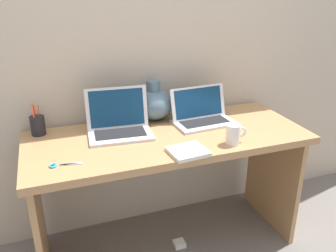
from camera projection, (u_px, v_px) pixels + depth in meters
ground_plane at (168, 243)px, 2.24m from camera, size 6.00×6.00×0.00m
back_wall at (148, 42)px, 2.09m from camera, size 4.40×0.04×2.40m
desk at (168, 160)px, 2.01m from camera, size 1.54×0.63×0.75m
laptop_left at (119, 122)px, 1.95m from camera, size 0.36×0.27×0.24m
laptop_right at (201, 113)px, 2.10m from camera, size 0.36×0.24×0.20m
green_vase at (154, 104)px, 2.13m from camera, size 0.23×0.23×0.24m
notebook_stack at (188, 151)px, 1.74m from camera, size 0.19×0.17×0.02m
coffee_mug at (234, 134)px, 1.82m from camera, size 0.11×0.07×0.11m
pen_cup at (38, 125)px, 1.93m from camera, size 0.08×0.08×0.18m
scissors at (59, 165)px, 1.63m from camera, size 0.15×0.05×0.01m
power_brick at (179, 244)px, 2.21m from camera, size 0.07×0.07×0.03m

